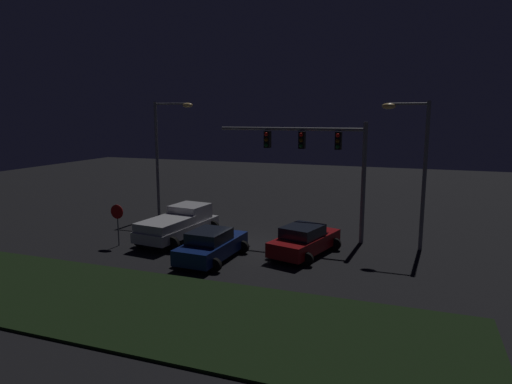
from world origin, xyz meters
name	(u,v)px	position (x,y,z in m)	size (l,w,h in m)	color
ground_plane	(244,245)	(0.00, 0.00, 0.00)	(80.00, 80.00, 0.00)	black
grass_median	(157,308)	(0.00, -8.54, 0.05)	(22.38, 6.08, 0.10)	black
pickup_truck	(180,222)	(-3.77, -0.16, 1.00)	(3.27, 5.58, 1.80)	#B7B7BC
car_sedan	(304,240)	(3.42, -0.52, 0.74)	(3.20, 4.72, 1.51)	maroon
car_sedan_far	(211,245)	(-0.54, -2.85, 0.74)	(2.62, 4.48, 1.51)	navy
traffic_signal_gantry	(319,151)	(3.37, 2.64, 4.90)	(8.32, 0.56, 6.50)	slate
street_lamp_left	(164,144)	(-7.56, 4.73, 4.93)	(2.88, 0.44, 7.74)	slate
street_lamp_right	(416,157)	(8.36, 2.39, 4.78)	(2.34, 0.44, 7.55)	slate
stop_sign	(117,217)	(-6.23, -2.35, 1.56)	(0.76, 0.08, 2.23)	slate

